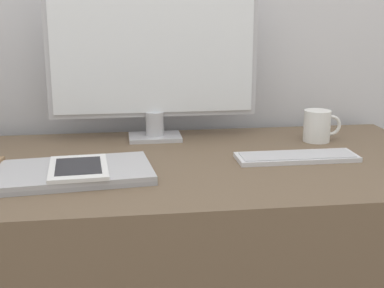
{
  "coord_description": "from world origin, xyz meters",
  "views": [
    {
      "loc": [
        -0.15,
        -1.14,
        1.11
      ],
      "look_at": [
        0.02,
        0.1,
        0.78
      ],
      "focal_mm": 50.0,
      "sensor_mm": 36.0,
      "label": 1
    }
  ],
  "objects_px": {
    "monitor": "(153,52)",
    "keyboard": "(297,157)",
    "laptop": "(76,172)",
    "ereader": "(78,168)",
    "coffee_mug": "(318,126)"
  },
  "relations": [
    {
      "from": "monitor",
      "to": "keyboard",
      "type": "xyz_separation_m",
      "value": [
        0.35,
        -0.27,
        -0.25
      ]
    },
    {
      "from": "keyboard",
      "to": "laptop",
      "type": "relative_size",
      "value": 0.85
    },
    {
      "from": "keyboard",
      "to": "laptop",
      "type": "distance_m",
      "value": 0.56
    },
    {
      "from": "laptop",
      "to": "monitor",
      "type": "bearing_deg",
      "value": 58.13
    },
    {
      "from": "keyboard",
      "to": "laptop",
      "type": "height_order",
      "value": "laptop"
    },
    {
      "from": "monitor",
      "to": "ereader",
      "type": "relative_size",
      "value": 3.07
    },
    {
      "from": "coffee_mug",
      "to": "keyboard",
      "type": "bearing_deg",
      "value": -124.53
    },
    {
      "from": "monitor",
      "to": "keyboard",
      "type": "bearing_deg",
      "value": -37.58
    },
    {
      "from": "laptop",
      "to": "ereader",
      "type": "relative_size",
      "value": 1.86
    },
    {
      "from": "ereader",
      "to": "keyboard",
      "type": "bearing_deg",
      "value": 8.42
    },
    {
      "from": "keyboard",
      "to": "ereader",
      "type": "relative_size",
      "value": 1.59
    },
    {
      "from": "laptop",
      "to": "coffee_mug",
      "type": "relative_size",
      "value": 3.28
    },
    {
      "from": "monitor",
      "to": "coffee_mug",
      "type": "height_order",
      "value": "monitor"
    },
    {
      "from": "laptop",
      "to": "coffee_mug",
      "type": "bearing_deg",
      "value": 19.68
    },
    {
      "from": "ereader",
      "to": "coffee_mug",
      "type": "xyz_separation_m",
      "value": [
        0.67,
        0.26,
        0.02
      ]
    }
  ]
}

